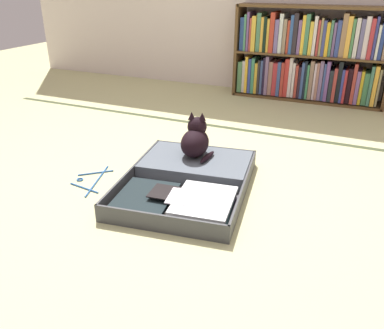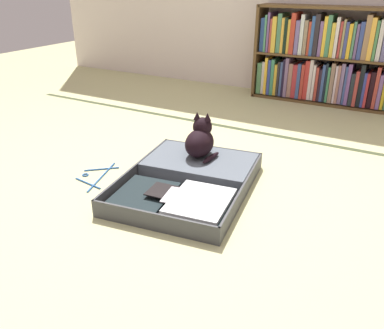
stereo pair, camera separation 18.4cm
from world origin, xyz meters
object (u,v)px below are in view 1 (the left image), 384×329
at_px(bookshelf, 309,57).
at_px(black_cat, 196,140).
at_px(clothes_hanger, 91,180).
at_px(open_suitcase, 190,179).

height_order(bookshelf, black_cat, bookshelf).
bearing_deg(black_cat, bookshelf, 79.08).
bearing_deg(clothes_hanger, bookshelf, 69.29).
bearing_deg(clothes_hanger, black_cat, 38.84).
relative_size(open_suitcase, black_cat, 3.63).
relative_size(bookshelf, open_suitcase, 1.48).
distance_m(bookshelf, open_suitcase, 2.22).
xyz_separation_m(open_suitcase, clothes_hanger, (-0.58, -0.19, -0.04)).
bearing_deg(open_suitcase, black_cat, 105.11).
distance_m(bookshelf, clothes_hanger, 2.55).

